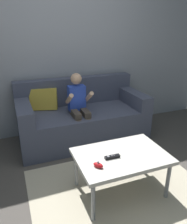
{
  "coord_description": "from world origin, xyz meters",
  "views": [
    {
      "loc": [
        -0.66,
        -1.38,
        1.52
      ],
      "look_at": [
        0.17,
        0.76,
        0.61
      ],
      "focal_mm": 35.65,
      "sensor_mm": 36.0,
      "label": 1
    }
  ],
  "objects_px": {
    "game_remote_black_near_edge": "(112,157)",
    "nunchuk_red": "(98,165)",
    "person_seated_on_couch": "(79,106)",
    "coffee_table": "(121,158)",
    "couch": "(81,118)"
  },
  "relations": [
    {
      "from": "game_remote_black_near_edge",
      "to": "nunchuk_red",
      "type": "bearing_deg",
      "value": -154.31
    },
    {
      "from": "person_seated_on_couch",
      "to": "coffee_table",
      "type": "bearing_deg",
      "value": -85.51
    },
    {
      "from": "couch",
      "to": "nunchuk_red",
      "type": "bearing_deg",
      "value": -101.99
    },
    {
      "from": "couch",
      "to": "person_seated_on_couch",
      "type": "bearing_deg",
      "value": -115.55
    },
    {
      "from": "couch",
      "to": "game_remote_black_near_edge",
      "type": "bearing_deg",
      "value": -95.06
    },
    {
      "from": "couch",
      "to": "coffee_table",
      "type": "height_order",
      "value": "couch"
    },
    {
      "from": "game_remote_black_near_edge",
      "to": "couch",
      "type": "bearing_deg",
      "value": 84.94
    },
    {
      "from": "couch",
      "to": "game_remote_black_near_edge",
      "type": "distance_m",
      "value": 1.23
    },
    {
      "from": "person_seated_on_couch",
      "to": "game_remote_black_near_edge",
      "type": "bearing_deg",
      "value": -91.33
    },
    {
      "from": "couch",
      "to": "person_seated_on_couch",
      "type": "xyz_separation_m",
      "value": [
        -0.08,
        -0.17,
        0.25
      ]
    },
    {
      "from": "coffee_table",
      "to": "nunchuk_red",
      "type": "height_order",
      "value": "nunchuk_red"
    },
    {
      "from": "couch",
      "to": "game_remote_black_near_edge",
      "type": "relative_size",
      "value": 12.14
    },
    {
      "from": "person_seated_on_couch",
      "to": "game_remote_black_near_edge",
      "type": "distance_m",
      "value": 1.05
    },
    {
      "from": "person_seated_on_couch",
      "to": "nunchuk_red",
      "type": "height_order",
      "value": "person_seated_on_couch"
    },
    {
      "from": "couch",
      "to": "coffee_table",
      "type": "relative_size",
      "value": 2.05
    }
  ]
}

